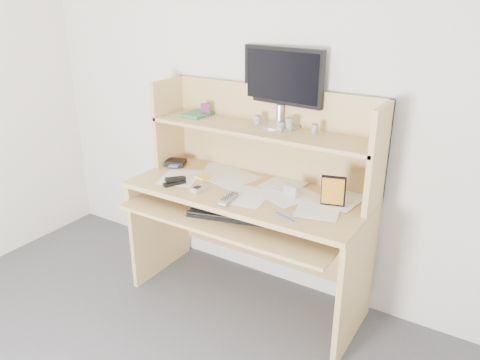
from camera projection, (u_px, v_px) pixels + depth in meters
The scene contains 19 objects.
back_wall at pixel (276, 94), 2.75m from camera, with size 3.60×0.04×2.50m, color silver.
desk at pixel (254, 194), 2.77m from camera, with size 1.40×0.70×1.30m.
paper_clutter at pixel (247, 189), 2.69m from camera, with size 1.32×0.54×0.01m, color silver.
keyboard at pixel (229, 214), 2.59m from camera, with size 0.47×0.27×0.03m.
tv_remote at pixel (228, 198), 2.54m from camera, with size 0.05×0.17×0.02m, color gray.
flip_phone at pixel (199, 188), 2.67m from camera, with size 0.05×0.10×0.02m, color silver.
stapler at pixel (174, 181), 2.75m from camera, with size 0.04×0.13×0.04m, color black.
wallet at pixel (176, 162), 3.06m from camera, with size 0.12×0.10×0.03m, color black.
sticky_note_pad at pixel (203, 176), 2.87m from camera, with size 0.08×0.08×0.01m, color yellow.
digital_camera at pixel (292, 190), 2.60m from camera, with size 0.09×0.04×0.06m, color silver.
game_case at pixel (333, 191), 2.43m from camera, with size 0.13×0.01×0.18m, color black.
blue_pen at pixel (285, 216), 2.35m from camera, with size 0.01×0.01×0.13m, color #1A25C8.
card_box at pixel (206, 110), 2.93m from camera, with size 0.06×0.02×0.08m, color maroon.
shelf_book at pixel (198, 114), 2.95m from camera, with size 0.14×0.19×0.02m, color #307949.
chip_stack_a at pixel (258, 120), 2.72m from camera, with size 0.04×0.04×0.06m, color black.
chip_stack_b at pixel (289, 124), 2.62m from camera, with size 0.04×0.04×0.07m, color silver.
chip_stack_c at pixel (280, 127), 2.61m from camera, with size 0.04×0.04×0.05m, color black.
chip_stack_d at pixel (315, 130), 2.54m from camera, with size 0.04×0.04×0.06m, color white.
monitor at pixel (282, 85), 2.66m from camera, with size 0.51×0.26×0.44m.
Camera 1 is at (1.27, -0.64, 1.81)m, focal length 35.00 mm.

